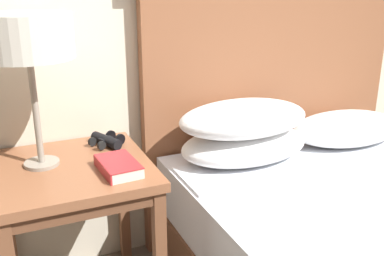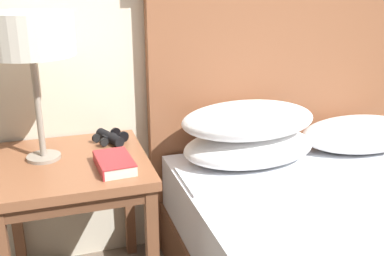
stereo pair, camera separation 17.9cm
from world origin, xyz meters
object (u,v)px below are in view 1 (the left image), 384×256
book_on_nightstand (118,166)px  bed (373,243)px  table_lamp (27,39)px  binoculars_pair (107,140)px  nightstand (73,186)px

book_on_nightstand → bed: bearing=-22.9°
table_lamp → binoculars_pair: bearing=20.7°
table_lamp → book_on_nightstand: size_ratio=2.59×
nightstand → table_lamp: 0.57m
nightstand → binoculars_pair: 0.25m
bed → table_lamp: (-1.15, 0.55, 0.78)m
book_on_nightstand → table_lamp: bearing=145.1°
bed → table_lamp: 1.50m
nightstand → table_lamp: bearing=153.2°
nightstand → book_on_nightstand: book_on_nightstand is taller
nightstand → book_on_nightstand: 0.22m
book_on_nightstand → binoculars_pair: bearing=85.0°
book_on_nightstand → binoculars_pair: size_ratio=1.32×
bed → table_lamp: bearing=154.3°
book_on_nightstand → binoculars_pair: binoculars_pair is taller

